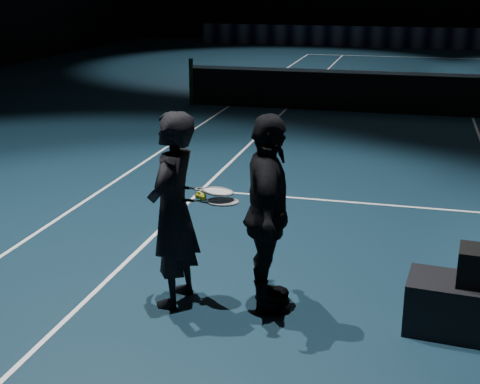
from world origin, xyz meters
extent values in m
plane|color=#0D2631|center=(0.00, 0.00, 0.00)|extent=(36.00, 36.00, 0.00)
cylinder|color=black|center=(-6.40, 0.00, 0.55)|extent=(0.10, 0.10, 1.10)
cube|color=black|center=(0.00, 0.00, 0.45)|extent=(12.80, 0.02, 0.86)
cube|color=white|center=(0.00, 0.00, 0.92)|extent=(12.80, 0.03, 0.07)
cube|color=black|center=(0.00, 15.50, 0.45)|extent=(22.00, 0.15, 0.90)
imported|color=black|center=(-3.29, -9.72, 0.90)|extent=(0.48, 0.69, 1.80)
imported|color=black|center=(-2.45, -9.61, 0.90)|extent=(0.68, 1.13, 1.80)
camera|label=1|loc=(-1.29, -15.04, 2.88)|focal=50.00mm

